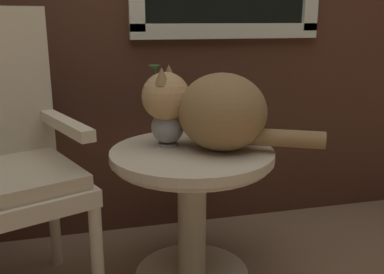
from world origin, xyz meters
The scene contains 3 objects.
wicker_side_table centered at (0.08, 0.29, 0.39)m, with size 0.62×0.62×0.55m.
cat centered at (0.16, 0.28, 0.70)m, with size 0.64×0.41×0.31m.
pewter_vase_with_ivy centered at (0.00, 0.37, 0.64)m, with size 0.13×0.13×0.31m.
Camera 1 is at (-0.30, -1.26, 1.04)m, focal length 41.28 mm.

